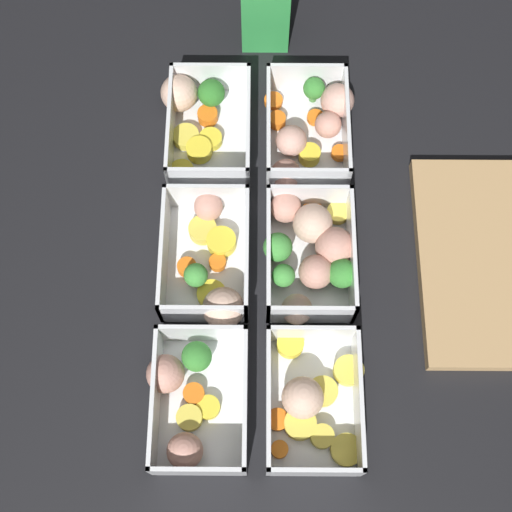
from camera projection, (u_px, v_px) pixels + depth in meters
ground_plane at (256, 262)px, 0.91m from camera, size 4.00×4.00×0.00m
container_near_left at (198, 118)px, 0.97m from camera, size 0.16×0.13×0.06m
container_near_center at (209, 265)px, 0.89m from camera, size 0.20×0.11×0.06m
container_near_right at (189, 399)px, 0.83m from camera, size 0.17×0.12×0.06m
container_far_left at (308, 129)px, 0.96m from camera, size 0.18×0.13×0.06m
container_far_center at (309, 251)px, 0.89m from camera, size 0.19×0.12×0.06m
container_far_right at (309, 401)px, 0.83m from camera, size 0.17×0.12×0.06m
cutting_board at (488, 261)px, 0.90m from camera, size 0.28×0.18×0.02m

